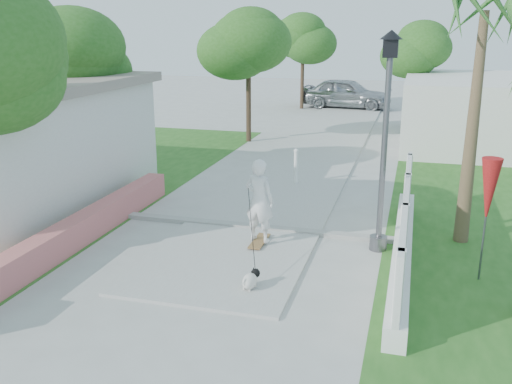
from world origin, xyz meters
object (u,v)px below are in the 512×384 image
(bollard, at_px, (296,166))
(street_lamp, at_px, (385,135))
(patio_umbrella, at_px, (489,192))
(parked_car, at_px, (346,93))
(dog, at_px, (251,280))
(skateboarder, at_px, (253,219))

(bollard, bearing_deg, street_lamp, -59.04)
(patio_umbrella, distance_m, parked_car, 22.89)
(dog, bearing_deg, street_lamp, 67.49)
(bollard, distance_m, skateboarder, 5.65)
(bollard, xyz_separation_m, parked_car, (-0.59, 16.77, 0.27))
(dog, relative_size, parked_car, 0.11)
(patio_umbrella, distance_m, skateboarder, 4.39)
(street_lamp, height_order, parked_car, street_lamp)
(bollard, relative_size, parked_car, 0.22)
(skateboarder, bearing_deg, parked_car, -75.46)
(patio_umbrella, bearing_deg, street_lamp, 152.24)
(patio_umbrella, height_order, parked_car, patio_umbrella)
(skateboarder, height_order, parked_car, skateboarder)
(bollard, distance_m, parked_car, 16.79)
(skateboarder, bearing_deg, dog, 116.67)
(street_lamp, xyz_separation_m, bollard, (-2.70, 4.50, -1.84))
(patio_umbrella, bearing_deg, parked_car, 103.12)
(street_lamp, distance_m, dog, 3.96)
(skateboarder, height_order, dog, skateboarder)
(skateboarder, bearing_deg, street_lamp, -142.42)
(skateboarder, distance_m, parked_car, 22.43)
(patio_umbrella, relative_size, parked_car, 0.46)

